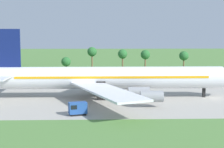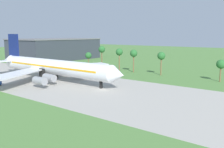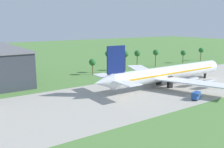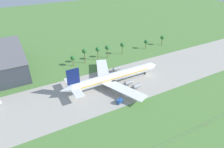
{
  "view_description": "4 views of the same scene",
  "coord_description": "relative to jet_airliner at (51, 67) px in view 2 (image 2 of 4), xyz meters",
  "views": [
    {
      "loc": [
        -30.32,
        -90.41,
        17.53
      ],
      "look_at": [
        -27.33,
        2.02,
        6.5
      ],
      "focal_mm": 55.0,
      "sensor_mm": 36.0,
      "label": 1
    },
    {
      "loc": [
        53.02,
        -62.45,
        18.55
      ],
      "look_at": [
        2.88,
        2.02,
        5.5
      ],
      "focal_mm": 40.0,
      "sensor_mm": 36.0,
      "label": 2
    },
    {
      "loc": [
        -107.74,
        -70.98,
        26.51
      ],
      "look_at": [
        -57.55,
        2.02,
        8.5
      ],
      "focal_mm": 40.0,
      "sensor_mm": 36.0,
      "label": 3
    },
    {
      "loc": [
        -83.81,
        -97.58,
        74.77
      ],
      "look_at": [
        -27.88,
        5.0,
        6.0
      ],
      "focal_mm": 32.0,
      "sensor_mm": 36.0,
      "label": 4
    }
  ],
  "objects": [
    {
      "name": "terminal_building",
      "position": [
        -66.1,
        56.81,
        2.3
      ],
      "size": [
        36.72,
        61.2,
        15.46
      ],
      "color": "#333842",
      "rests_on": "ground_plane"
    },
    {
      "name": "palm_tree_row",
      "position": [
        23.22,
        38.12,
        2.88
      ],
      "size": [
        93.78,
        3.6,
        12.33
      ],
      "color": "brown",
      "rests_on": "ground_plane"
    },
    {
      "name": "taxiway_strip",
      "position": [
        28.66,
        -2.02,
        -5.43
      ],
      "size": [
        320.0,
        44.0,
        0.02
      ],
      "color": "#A8A399",
      "rests_on": "ground_plane"
    },
    {
      "name": "jet_airliner",
      "position": [
        0.0,
        0.0,
        0.0
      ],
      "size": [
        72.71,
        59.9,
        18.67
      ],
      "color": "white",
      "rests_on": "ground_plane"
    },
    {
      "name": "ground_plane",
      "position": [
        28.66,
        -2.02,
        -5.44
      ],
      "size": [
        600.0,
        600.0,
        0.0
      ],
      "primitive_type": "plane",
      "color": "#517F3D"
    }
  ]
}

